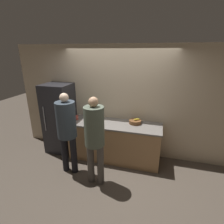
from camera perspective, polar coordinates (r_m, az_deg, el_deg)
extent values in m
plane|color=#4C4238|center=(4.09, -0.63, -17.46)|extent=(14.00, 14.00, 0.00)
cube|color=#C6B293|center=(4.15, 2.19, 3.29)|extent=(5.20, 0.06, 2.60)
cube|color=#9E754C|center=(4.17, 0.90, -9.56)|extent=(2.07, 0.69, 0.86)
cube|color=slate|center=(3.98, 0.93, -3.90)|extent=(2.10, 0.72, 0.03)
cube|color=#232328|center=(4.55, -16.69, -1.96)|extent=(0.66, 0.62, 1.72)
cylinder|color=#99999E|center=(4.38, -21.20, -2.11)|extent=(0.02, 0.02, 0.60)
cylinder|color=black|center=(3.90, -15.14, -12.91)|extent=(0.13, 0.13, 0.82)
cylinder|color=black|center=(3.80, -12.35, -13.52)|extent=(0.13, 0.13, 0.82)
cylinder|color=#333D47|center=(3.50, -14.76, -2.49)|extent=(0.38, 0.38, 0.72)
sphere|color=beige|center=(3.37, -15.41, 4.57)|extent=(0.17, 0.17, 0.17)
cylinder|color=#4C4742|center=(3.51, -6.95, -16.17)|extent=(0.13, 0.13, 0.83)
cylinder|color=#4C4742|center=(3.45, -3.78, -16.77)|extent=(0.13, 0.13, 0.83)
cylinder|color=#515B4C|center=(3.09, -5.83, -4.72)|extent=(0.36, 0.36, 0.73)
sphere|color=tan|center=(2.94, -6.13, 3.30)|extent=(0.17, 0.17, 0.17)
cylinder|color=brown|center=(3.97, 7.56, -3.19)|extent=(0.27, 0.27, 0.08)
ellipsoid|color=yellow|center=(3.94, 8.09, -2.41)|extent=(0.15, 0.12, 0.04)
cylinder|color=#3D424C|center=(4.40, -8.49, -0.61)|extent=(0.11, 0.11, 0.13)
cylinder|color=#99754C|center=(4.38, -8.69, 0.54)|extent=(0.01, 0.05, 0.20)
cylinder|color=#99754C|center=(4.37, -8.41, 0.54)|extent=(0.03, 0.04, 0.21)
cylinder|color=#99754C|center=(4.36, -8.61, 0.48)|extent=(0.04, 0.01, 0.20)
cylinder|color=brown|center=(3.96, -6.52, -2.70)|extent=(0.08, 0.08, 0.15)
cylinder|color=brown|center=(3.93, -6.58, -1.40)|extent=(0.03, 0.03, 0.05)
cylinder|color=black|center=(3.92, -6.59, -0.97)|extent=(0.04, 0.04, 0.02)
cylinder|color=white|center=(3.81, -4.30, -3.94)|extent=(0.09, 0.09, 0.10)
cylinder|color=#A33D33|center=(4.23, -11.51, -1.80)|extent=(0.09, 0.09, 0.10)
cylinder|color=beige|center=(4.22, -6.64, -1.56)|extent=(0.15, 0.15, 0.11)
sphere|color=#2D6B33|center=(4.18, -6.71, 0.14)|extent=(0.18, 0.18, 0.18)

